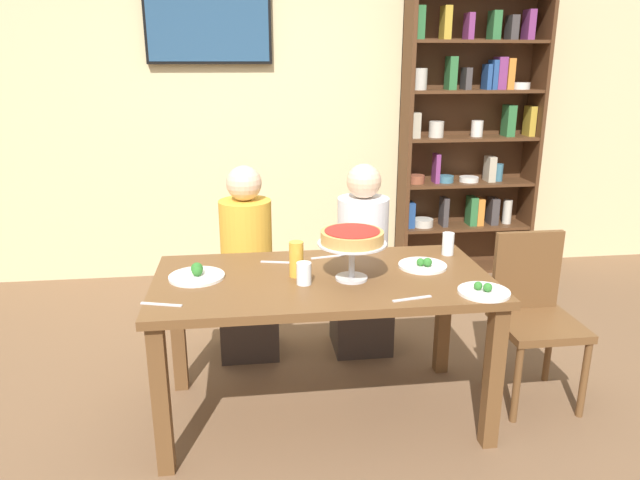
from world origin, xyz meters
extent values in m
plane|color=brown|center=(0.00, 0.00, 0.00)|extent=(12.00, 12.00, 0.00)
cube|color=beige|center=(0.00, 2.20, 1.40)|extent=(8.00, 0.12, 2.80)
cube|color=brown|center=(0.00, 0.00, 0.72)|extent=(1.58, 0.81, 0.04)
cube|color=brown|center=(-0.73, -0.34, 0.35)|extent=(0.07, 0.07, 0.70)
cube|color=brown|center=(0.73, -0.34, 0.35)|extent=(0.07, 0.07, 0.70)
cube|color=brown|center=(-0.73, 0.34, 0.35)|extent=(0.07, 0.07, 0.70)
cube|color=brown|center=(0.73, 0.34, 0.35)|extent=(0.07, 0.07, 0.70)
cube|color=#4C2D19|center=(0.92, 1.98, 1.10)|extent=(0.03, 0.30, 2.20)
cube|color=#4C2D19|center=(1.99, 1.98, 1.10)|extent=(0.03, 0.30, 2.20)
cube|color=#4C2D19|center=(1.46, 2.12, 1.10)|extent=(1.10, 0.02, 2.20)
cube|color=#4C2D19|center=(1.46, 1.98, 0.01)|extent=(1.04, 0.28, 0.02)
cube|color=#4C2D19|center=(1.46, 1.98, 0.38)|extent=(1.04, 0.28, 0.02)
cube|color=#4C2D19|center=(1.46, 1.98, 0.75)|extent=(1.04, 0.28, 0.02)
cube|color=#4C2D19|center=(1.46, 1.98, 1.11)|extent=(1.04, 0.28, 0.02)
cube|color=#4C2D19|center=(1.46, 1.98, 1.48)|extent=(1.04, 0.28, 0.02)
cube|color=#4C2D19|center=(1.46, 1.98, 1.85)|extent=(1.04, 0.28, 0.02)
cube|color=navy|center=(0.99, 1.98, 0.50)|extent=(0.06, 0.13, 0.21)
cylinder|color=beige|center=(1.11, 1.98, 0.42)|extent=(0.17, 0.17, 0.06)
cube|color=#3D3838|center=(1.28, 1.98, 0.51)|extent=(0.04, 0.13, 0.24)
cube|color=#2D6B38|center=(1.52, 1.98, 0.51)|extent=(0.06, 0.13, 0.24)
cube|color=orange|center=(1.58, 1.98, 0.50)|extent=(0.06, 0.13, 0.22)
cube|color=#3D3838|center=(1.70, 1.98, 0.50)|extent=(0.06, 0.13, 0.22)
cylinder|color=beige|center=(1.83, 1.98, 0.49)|extent=(0.07, 0.07, 0.20)
cylinder|color=brown|center=(1.03, 1.98, 0.79)|extent=(0.14, 0.14, 0.06)
cube|color=#7A3370|center=(1.19, 1.98, 0.87)|extent=(0.04, 0.11, 0.23)
cylinder|color=#3D7084|center=(1.28, 1.98, 0.78)|extent=(0.13, 0.13, 0.05)
cylinder|color=silver|center=(1.47, 1.98, 0.78)|extent=(0.16, 0.16, 0.04)
cube|color=#B2A88E|center=(1.65, 1.98, 0.86)|extent=(0.06, 0.13, 0.20)
cylinder|color=#3D7084|center=(1.72, 1.98, 0.83)|extent=(0.07, 0.07, 0.14)
cube|color=#B2A88E|center=(0.99, 1.98, 1.22)|extent=(0.07, 0.13, 0.20)
cylinder|color=beige|center=(1.17, 1.98, 1.19)|extent=(0.12, 0.12, 0.13)
cylinder|color=silver|center=(1.51, 1.98, 1.19)|extent=(0.09, 0.09, 0.13)
cube|color=#2D6B38|center=(1.77, 1.98, 1.25)|extent=(0.07, 0.13, 0.25)
cube|color=#B7932D|center=(1.95, 1.98, 1.24)|extent=(0.05, 0.13, 0.24)
cylinder|color=beige|center=(1.02, 1.98, 1.57)|extent=(0.12, 0.12, 0.16)
cube|color=#2D6B38|center=(1.26, 1.98, 1.62)|extent=(0.06, 0.13, 0.25)
cube|color=#3D3838|center=(1.39, 1.98, 1.57)|extent=(0.05, 0.13, 0.17)
cube|color=navy|center=(1.56, 1.98, 1.59)|extent=(0.04, 0.13, 0.19)
cube|color=navy|center=(1.60, 1.98, 1.60)|extent=(0.04, 0.13, 0.22)
cube|color=#7A3370|center=(1.66, 1.98, 1.61)|extent=(0.07, 0.13, 0.24)
cube|color=orange|center=(1.73, 1.98, 1.61)|extent=(0.05, 0.13, 0.24)
cylinder|color=silver|center=(1.84, 1.98, 1.52)|extent=(0.15, 0.15, 0.05)
cube|color=#2D6B38|center=(0.99, 1.98, 1.98)|extent=(0.06, 0.13, 0.24)
cube|color=#B7932D|center=(1.20, 1.98, 1.98)|extent=(0.06, 0.13, 0.24)
cube|color=#7A3370|center=(1.38, 1.98, 1.96)|extent=(0.05, 0.13, 0.20)
cube|color=#2D6B38|center=(1.58, 1.98, 1.96)|extent=(0.06, 0.13, 0.21)
cube|color=#3D3838|center=(1.73, 1.98, 1.95)|extent=(0.06, 0.13, 0.18)
cube|color=#7A3370|center=(1.86, 1.98, 1.97)|extent=(0.06, 0.13, 0.22)
cube|color=black|center=(-0.57, 2.11, 1.96)|extent=(0.93, 0.05, 0.57)
cube|color=navy|center=(-0.57, 2.08, 1.96)|extent=(0.89, 0.01, 0.53)
cube|color=#382D28|center=(0.33, 0.69, 0.23)|extent=(0.34, 0.34, 0.45)
cylinder|color=silver|center=(0.33, 0.69, 0.70)|extent=(0.30, 0.30, 0.50)
sphere|color=beige|center=(0.33, 0.69, 1.05)|extent=(0.20, 0.20, 0.20)
cube|color=#382D28|center=(-0.35, 0.72, 0.23)|extent=(0.34, 0.34, 0.45)
cylinder|color=gold|center=(-0.35, 0.72, 0.70)|extent=(0.30, 0.30, 0.50)
sphere|color=beige|center=(-0.35, 0.72, 1.05)|extent=(0.20, 0.20, 0.20)
cube|color=brown|center=(1.10, -0.01, 0.43)|extent=(0.40, 0.40, 0.04)
cube|color=brown|center=(1.10, 0.17, 0.66)|extent=(0.36, 0.04, 0.42)
cylinder|color=brown|center=(1.28, -0.19, 0.21)|extent=(0.04, 0.04, 0.41)
cylinder|color=brown|center=(0.93, -0.19, 0.21)|extent=(0.04, 0.04, 0.41)
cylinder|color=brown|center=(1.28, 0.16, 0.21)|extent=(0.04, 0.04, 0.41)
cylinder|color=brown|center=(0.93, 0.16, 0.21)|extent=(0.04, 0.04, 0.41)
cylinder|color=silver|center=(0.13, -0.05, 0.75)|extent=(0.15, 0.15, 0.01)
cylinder|color=silver|center=(0.13, -0.05, 0.83)|extent=(0.03, 0.03, 0.16)
cylinder|color=silver|center=(0.13, -0.05, 0.91)|extent=(0.32, 0.32, 0.01)
cylinder|color=tan|center=(0.13, -0.05, 0.94)|extent=(0.29, 0.29, 0.05)
cylinder|color=maroon|center=(0.13, -0.05, 0.97)|extent=(0.25, 0.25, 0.00)
cylinder|color=white|center=(-0.59, 0.06, 0.75)|extent=(0.26, 0.26, 0.01)
sphere|color=#2D7028|center=(-0.58, 0.05, 0.78)|extent=(0.05, 0.05, 0.05)
sphere|color=#2D7028|center=(-0.59, 0.06, 0.77)|extent=(0.04, 0.04, 0.04)
sphere|color=#2D7028|center=(-0.58, 0.07, 0.78)|extent=(0.06, 0.06, 0.06)
cylinder|color=white|center=(0.50, 0.07, 0.75)|extent=(0.24, 0.24, 0.01)
sphere|color=#2D7028|center=(0.52, 0.04, 0.78)|extent=(0.04, 0.04, 0.04)
sphere|color=#2D7028|center=(0.49, 0.05, 0.77)|extent=(0.04, 0.04, 0.04)
cylinder|color=white|center=(0.67, -0.29, 0.75)|extent=(0.23, 0.23, 0.01)
sphere|color=#2D7028|center=(0.68, -0.31, 0.77)|extent=(0.04, 0.04, 0.04)
sphere|color=#2D7028|center=(0.65, -0.28, 0.77)|extent=(0.04, 0.04, 0.04)
cylinder|color=gold|center=(-0.12, 0.03, 0.82)|extent=(0.07, 0.07, 0.17)
cylinder|color=white|center=(0.69, 0.24, 0.80)|extent=(0.06, 0.06, 0.12)
cylinder|color=white|center=(-0.10, -0.08, 0.79)|extent=(0.07, 0.07, 0.10)
cube|color=silver|center=(0.06, 0.28, 0.74)|extent=(0.18, 0.05, 0.00)
cube|color=silver|center=(-0.19, 0.23, 0.74)|extent=(0.18, 0.06, 0.00)
cube|color=silver|center=(-0.71, -0.24, 0.74)|extent=(0.18, 0.07, 0.00)
cube|color=silver|center=(0.34, -0.32, 0.74)|extent=(0.18, 0.05, 0.00)
camera|label=1|loc=(-0.34, -2.56, 1.72)|focal=32.94mm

